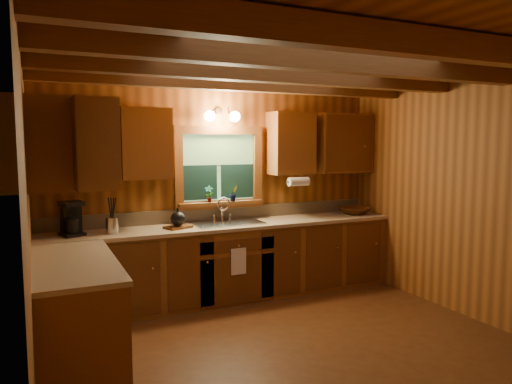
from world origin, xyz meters
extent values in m
plane|color=#4F2C13|center=(0.00, 0.00, 0.00)|extent=(4.20, 4.20, 0.00)
plane|color=brown|center=(0.00, 0.00, 2.60)|extent=(4.20, 4.20, 0.00)
plane|color=brown|center=(0.00, 1.90, 1.30)|extent=(4.20, 0.00, 4.20)
plane|color=brown|center=(0.00, -1.90, 1.30)|extent=(4.20, 0.00, 4.20)
plane|color=brown|center=(-2.10, 0.00, 1.30)|extent=(0.00, 3.80, 3.80)
plane|color=brown|center=(2.10, 0.00, 1.30)|extent=(0.00, 3.80, 3.80)
cube|color=brown|center=(0.00, -1.20, 2.49)|extent=(4.20, 0.14, 0.18)
cube|color=brown|center=(0.00, -0.40, 2.49)|extent=(4.20, 0.14, 0.18)
cube|color=brown|center=(0.00, 0.40, 2.49)|extent=(4.20, 0.14, 0.18)
cube|color=brown|center=(0.00, 1.20, 2.49)|extent=(4.20, 0.14, 0.18)
cube|color=brown|center=(0.00, 1.59, 0.43)|extent=(4.20, 0.62, 0.86)
cube|color=brown|center=(-1.79, 0.48, 0.43)|extent=(0.62, 1.60, 0.86)
cube|color=tan|center=(0.00, 1.59, 0.88)|extent=(4.20, 0.66, 0.04)
cube|color=tan|center=(-1.78, 0.48, 0.88)|extent=(0.64, 1.60, 0.04)
cube|color=tan|center=(0.00, 1.89, 0.98)|extent=(4.20, 0.02, 0.16)
cube|color=white|center=(-1.47, 0.68, 0.43)|extent=(0.02, 0.60, 0.80)
cube|color=brown|center=(-1.70, 1.73, 1.84)|extent=(0.78, 0.34, 0.78)
cube|color=brown|center=(-0.92, 1.73, 1.84)|extent=(0.55, 0.34, 0.78)
cube|color=brown|center=(0.92, 1.73, 1.84)|extent=(0.55, 0.34, 0.78)
cube|color=brown|center=(1.70, 1.73, 1.84)|extent=(0.78, 0.34, 0.78)
cube|color=brown|center=(-1.93, 0.68, 1.84)|extent=(0.34, 1.10, 0.78)
cube|color=brown|center=(0.00, 1.86, 2.00)|extent=(1.12, 0.08, 0.10)
cube|color=brown|center=(0.00, 1.86, 1.10)|extent=(1.12, 0.08, 0.10)
cube|color=brown|center=(-0.51, 1.86, 1.55)|extent=(0.10, 0.08, 0.80)
cube|color=brown|center=(0.51, 1.86, 1.55)|extent=(0.10, 0.08, 0.80)
cube|color=#517F35|center=(0.00, 1.90, 1.55)|extent=(0.92, 0.01, 0.80)
cube|color=#0F2C2A|center=(-0.24, 1.87, 1.37)|extent=(0.42, 0.02, 0.42)
cube|color=#0F2C2A|center=(0.24, 1.87, 1.37)|extent=(0.42, 0.02, 0.42)
cylinder|color=black|center=(0.00, 1.87, 1.57)|extent=(0.92, 0.01, 0.01)
cube|color=brown|center=(0.00, 1.82, 1.12)|extent=(1.06, 0.14, 0.04)
cylinder|color=black|center=(0.00, 1.86, 2.23)|extent=(0.08, 0.03, 0.08)
cylinder|color=black|center=(-0.10, 1.80, 2.23)|extent=(0.09, 0.17, 0.08)
cylinder|color=black|center=(0.10, 1.80, 2.23)|extent=(0.09, 0.17, 0.08)
sphere|color=#FFE0A5|center=(-0.16, 1.74, 2.16)|extent=(0.13, 0.13, 0.13)
sphere|color=#FFE0A5|center=(0.16, 1.74, 2.16)|extent=(0.13, 0.13, 0.13)
cylinder|color=white|center=(0.92, 1.53, 1.37)|extent=(0.27, 0.11, 0.11)
cube|color=white|center=(0.00, 1.26, 0.52)|extent=(0.18, 0.01, 0.30)
cube|color=silver|center=(0.00, 1.60, 0.91)|extent=(0.82, 0.48, 0.02)
cube|color=#262628|center=(-0.19, 1.60, 0.84)|extent=(0.34, 0.40, 0.14)
cube|color=#262628|center=(0.19, 1.60, 0.84)|extent=(0.34, 0.40, 0.14)
cylinder|color=silver|center=(0.00, 1.78, 1.01)|extent=(0.04, 0.04, 0.22)
torus|color=silver|center=(0.00, 1.72, 1.12)|extent=(0.16, 0.02, 0.16)
cube|color=black|center=(-1.72, 1.59, 0.92)|extent=(0.20, 0.24, 0.03)
cube|color=black|center=(-1.72, 1.67, 1.09)|extent=(0.20, 0.09, 0.33)
cube|color=black|center=(-1.72, 1.57, 1.23)|extent=(0.20, 0.22, 0.04)
cylinder|color=black|center=(-1.72, 1.56, 1.01)|extent=(0.12, 0.12, 0.14)
cylinder|color=silver|center=(-1.32, 1.56, 0.98)|extent=(0.13, 0.13, 0.17)
cylinder|color=black|center=(-1.34, 1.55, 1.16)|extent=(0.03, 0.04, 0.25)
cylinder|color=black|center=(-1.32, 1.56, 1.16)|extent=(0.01, 0.01, 0.25)
cylinder|color=black|center=(-1.31, 1.57, 1.16)|extent=(0.03, 0.04, 0.25)
cylinder|color=black|center=(-1.29, 1.58, 1.16)|extent=(0.05, 0.06, 0.24)
cube|color=#542D12|center=(-0.61, 1.55, 0.91)|extent=(0.32, 0.28, 0.02)
sphere|color=black|center=(-0.61, 1.55, 1.01)|extent=(0.16, 0.16, 0.16)
cylinder|color=black|center=(-0.61, 1.55, 1.11)|extent=(0.03, 0.03, 0.04)
imported|color=#48230C|center=(1.80, 1.57, 0.95)|extent=(0.41, 0.41, 0.10)
imported|color=#542D12|center=(-0.16, 1.80, 1.24)|extent=(0.12, 0.10, 0.20)
imported|color=#542D12|center=(0.15, 1.78, 1.23)|extent=(0.12, 0.11, 0.19)
camera|label=1|loc=(-2.06, -3.61, 1.86)|focal=33.73mm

